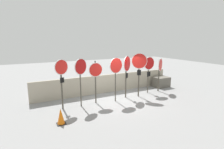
# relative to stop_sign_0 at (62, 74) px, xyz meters

# --- Properties ---
(ground_plane) EXTENTS (40.00, 40.00, 0.00)m
(ground_plane) POSITION_rel_stop_sign_0_xyz_m (3.30, 0.02, -1.81)
(ground_plane) COLOR gray
(fence_back) EXTENTS (9.67, 0.12, 1.21)m
(fence_back) POSITION_rel_stop_sign_0_xyz_m (3.30, 1.61, -1.20)
(fence_back) COLOR #A89E89
(fence_back) RESTS_ON ground
(stop_sign_0) EXTENTS (0.71, 0.33, 2.56)m
(stop_sign_0) POSITION_rel_stop_sign_0_xyz_m (0.00, 0.00, 0.00)
(stop_sign_0) COLOR #474238
(stop_sign_0) RESTS_ON ground
(stop_sign_1) EXTENTS (0.74, 0.41, 2.56)m
(stop_sign_1) POSITION_rel_stop_sign_0_xyz_m (0.95, -0.09, 0.11)
(stop_sign_1) COLOR #474238
(stop_sign_1) RESTS_ON ground
(stop_sign_2) EXTENTS (0.77, 0.14, 2.38)m
(stop_sign_2) POSITION_rel_stop_sign_0_xyz_m (1.82, 0.03, -0.13)
(stop_sign_2) COLOR #474238
(stop_sign_2) RESTS_ON ground
(stop_sign_3) EXTENTS (0.86, 0.20, 2.54)m
(stop_sign_3) POSITION_rel_stop_sign_0_xyz_m (2.94, -0.23, 0.10)
(stop_sign_3) COLOR #474238
(stop_sign_3) RESTS_ON ground
(stop_sign_4) EXTENTS (0.78, 0.55, 2.56)m
(stop_sign_4) POSITION_rel_stop_sign_0_xyz_m (3.84, 0.07, 0.02)
(stop_sign_4) COLOR #474238
(stop_sign_4) RESTS_ON ground
(stop_sign_5) EXTENTS (0.82, 0.51, 2.71)m
(stop_sign_5) POSITION_rel_stop_sign_0_xyz_m (4.60, -0.12, 0.13)
(stop_sign_5) COLOR #474238
(stop_sign_5) RESTS_ON ground
(stop_sign_6) EXTENTS (0.84, 0.14, 2.40)m
(stop_sign_6) POSITION_rel_stop_sign_0_xyz_m (5.64, 0.25, -0.05)
(stop_sign_6) COLOR #474238
(stop_sign_6) RESTS_ON ground
(stop_sign_7) EXTENTS (0.73, 0.50, 2.27)m
(stop_sign_7) POSITION_rel_stop_sign_0_xyz_m (6.56, 0.21, -0.21)
(stop_sign_7) COLOR #474238
(stop_sign_7) RESTS_ON ground
(traffic_cone_0) EXTENTS (0.37, 0.37, 0.69)m
(traffic_cone_0) POSITION_rel_stop_sign_0_xyz_m (-0.43, -1.59, -1.47)
(traffic_cone_0) COLOR black
(traffic_cone_0) RESTS_ON ground
(storage_crate) EXTENTS (1.12, 0.87, 0.75)m
(storage_crate) POSITION_rel_stop_sign_0_xyz_m (7.48, 1.01, -1.43)
(storage_crate) COLOR #605B51
(storage_crate) RESTS_ON ground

